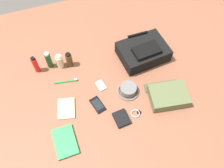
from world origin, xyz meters
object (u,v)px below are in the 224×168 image
object	(u,v)px
sunscreen_spray	(35,65)
lotion_bottle	(60,61)
backpack	(143,52)
cologne_bottle	(69,60)
toiletry_pouch	(168,95)
toothbrush	(68,81)
bucket_hat	(128,90)
paperback_novel	(65,142)
wristwatch	(136,113)
wallet	(121,118)
media_player	(101,86)
shampoo_bottle	(49,60)
cell_phone	(98,105)
notepad	(66,109)

from	to	relation	value
sunscreen_spray	lotion_bottle	bearing A→B (deg)	-4.75
backpack	sunscreen_spray	xyz separation A→B (m)	(-0.78, 0.13, 0.02)
cologne_bottle	lotion_bottle	bearing A→B (deg)	168.90
toiletry_pouch	toothbrush	distance (m)	0.71
bucket_hat	paperback_novel	world-z (taller)	bucket_hat
paperback_novel	toothbrush	world-z (taller)	toothbrush
wristwatch	wallet	size ratio (longest dim) A/B	0.65
media_player	wallet	world-z (taller)	wallet
media_player	wristwatch	size ratio (longest dim) A/B	1.31
backpack	paperback_novel	size ratio (longest dim) A/B	1.87
shampoo_bottle	paperback_novel	xyz separation A→B (m)	(-0.03, -0.61, -0.06)
cologne_bottle	media_player	distance (m)	0.31
backpack	shampoo_bottle	distance (m)	0.70
cell_phone	toothbrush	xyz separation A→B (m)	(-0.15, 0.25, 0.00)
bucket_hat	wristwatch	distance (m)	0.18
media_player	wristwatch	bearing A→B (deg)	-61.07
wallet	cologne_bottle	bearing A→B (deg)	106.56
toiletry_pouch	paperback_novel	distance (m)	0.74
bucket_hat	wristwatch	bearing A→B (deg)	-93.94
cell_phone	media_player	size ratio (longest dim) A/B	1.43
backpack	wallet	distance (m)	0.55
backpack	toothbrush	world-z (taller)	backpack
cell_phone	wallet	bearing A→B (deg)	-51.36
sunscreen_spray	cologne_bottle	xyz separation A→B (m)	(0.24, -0.03, -0.01)
toiletry_pouch	toothbrush	bearing A→B (deg)	150.59
shampoo_bottle	toothbrush	xyz separation A→B (m)	(0.09, -0.18, -0.07)
bucket_hat	wallet	world-z (taller)	bucket_hat
bucket_hat	sunscreen_spray	distance (m)	0.69
shampoo_bottle	notepad	xyz separation A→B (m)	(0.03, -0.39, -0.06)
bucket_hat	shampoo_bottle	size ratio (longest dim) A/B	1.02
toiletry_pouch	lotion_bottle	world-z (taller)	lotion_bottle
sunscreen_spray	paperback_novel	xyz separation A→B (m)	(0.07, -0.60, -0.06)
cell_phone	toothbrush	size ratio (longest dim) A/B	0.79
toothbrush	lotion_bottle	bearing A→B (deg)	95.48
cell_phone	wallet	size ratio (longest dim) A/B	1.21
media_player	toothbrush	world-z (taller)	toothbrush
notepad	shampoo_bottle	bearing A→B (deg)	107.30
notepad	wristwatch	bearing A→B (deg)	-10.25
backpack	paperback_novel	world-z (taller)	backpack
toiletry_pouch	lotion_bottle	size ratio (longest dim) A/B	2.36
lotion_bottle	cologne_bottle	size ratio (longest dim) A/B	0.91
sunscreen_spray	bucket_hat	bearing A→B (deg)	-34.06
lotion_bottle	notepad	bearing A→B (deg)	-96.62
lotion_bottle	cologne_bottle	world-z (taller)	cologne_bottle
wristwatch	toiletry_pouch	bearing A→B (deg)	9.42
toiletry_pouch	lotion_bottle	distance (m)	0.81
toiletry_pouch	wallet	bearing A→B (deg)	-172.46
paperback_novel	notepad	size ratio (longest dim) A/B	1.33
cell_phone	toothbrush	world-z (taller)	toothbrush
toiletry_pouch	cologne_bottle	bearing A→B (deg)	139.10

